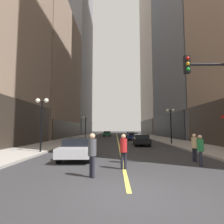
# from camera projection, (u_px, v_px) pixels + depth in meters

# --- Properties ---
(ground_plane) EXTENTS (200.00, 200.00, 0.00)m
(ground_plane) POSITION_uv_depth(u_px,v_px,m) (117.00, 138.00, 40.43)
(ground_plane) COLOR #2D2D30
(sidewalk_left) EXTENTS (4.50, 78.00, 0.15)m
(sidewalk_left) POSITION_uv_depth(u_px,v_px,m) (80.00, 137.00, 40.59)
(sidewalk_left) COLOR #9E9991
(sidewalk_left) RESTS_ON ground
(sidewalk_right) EXTENTS (4.50, 78.00, 0.15)m
(sidewalk_right) POSITION_uv_depth(u_px,v_px,m) (155.00, 137.00, 40.28)
(sidewalk_right) COLOR #9E9991
(sidewalk_right) RESTS_ON ground
(lane_centre_stripe) EXTENTS (0.16, 70.00, 0.01)m
(lane_centre_stripe) POSITION_uv_depth(u_px,v_px,m) (117.00, 138.00, 40.43)
(lane_centre_stripe) COLOR #E5D64C
(lane_centre_stripe) RESTS_ON ground
(building_left_mid) EXTENTS (10.50, 24.00, 29.16)m
(building_left_mid) POSITION_uv_depth(u_px,v_px,m) (48.00, 73.00, 41.54)
(building_left_mid) COLOR gray
(building_left_mid) RESTS_ON ground
(building_left_far) EXTENTS (14.04, 26.00, 72.51)m
(building_left_far) POSITION_uv_depth(u_px,v_px,m) (70.00, 37.00, 68.93)
(building_left_far) COLOR gray
(building_left_far) RESTS_ON ground
(building_right_far) EXTENTS (11.17, 26.00, 78.83)m
(building_right_far) POSITION_uv_depth(u_px,v_px,m) (159.00, 29.00, 68.58)
(building_right_far) COLOR gray
(building_right_far) RESTS_ON ground
(car_silver) EXTENTS (2.09, 4.85, 1.32)m
(car_silver) POSITION_uv_depth(u_px,v_px,m) (79.00, 147.00, 12.24)
(car_silver) COLOR #B7B7BC
(car_silver) RESTS_ON ground
(car_black) EXTENTS (1.88, 4.59, 1.32)m
(car_black) POSITION_uv_depth(u_px,v_px,m) (141.00, 139.00, 21.51)
(car_black) COLOR black
(car_black) RESTS_ON ground
(car_navy) EXTENTS (1.83, 4.05, 1.32)m
(car_navy) POSITION_uv_depth(u_px,v_px,m) (133.00, 136.00, 32.19)
(car_navy) COLOR #141E4C
(car_navy) RESTS_ON ground
(car_grey) EXTENTS (2.02, 4.15, 1.32)m
(car_grey) POSITION_uv_depth(u_px,v_px,m) (130.00, 134.00, 41.37)
(car_grey) COLOR slate
(car_grey) RESTS_ON ground
(car_green) EXTENTS (2.11, 4.60, 1.32)m
(car_green) POSITION_uv_depth(u_px,v_px,m) (107.00, 133.00, 48.46)
(car_green) COLOR #196038
(car_green) RESTS_ON ground
(pedestrian_in_tan_trench) EXTENTS (0.48, 0.48, 1.67)m
(pedestrian_in_tan_trench) POSITION_uv_depth(u_px,v_px,m) (194.00, 145.00, 10.95)
(pedestrian_in_tan_trench) COLOR black
(pedestrian_in_tan_trench) RESTS_ON ground
(pedestrian_in_green_parka) EXTENTS (0.43, 0.43, 1.64)m
(pedestrian_in_green_parka) POSITION_uv_depth(u_px,v_px,m) (200.00, 148.00, 9.64)
(pedestrian_in_green_parka) COLOR black
(pedestrian_in_green_parka) RESTS_ON ground
(pedestrian_in_red_jacket) EXTENTS (0.38, 0.38, 1.70)m
(pedestrian_in_red_jacket) POSITION_uv_depth(u_px,v_px,m) (124.00, 149.00, 9.00)
(pedestrian_in_red_jacket) COLOR black
(pedestrian_in_red_jacket) RESTS_ON ground
(pedestrian_with_orange_bag) EXTENTS (0.48, 0.48, 1.78)m
(pedestrian_with_orange_bag) POSITION_uv_depth(u_px,v_px,m) (92.00, 151.00, 7.50)
(pedestrian_with_orange_bag) COLOR black
(pedestrian_with_orange_bag) RESTS_ON ground
(street_lamp_left_near) EXTENTS (1.06, 0.36, 4.43)m
(street_lamp_left_near) POSITION_uv_depth(u_px,v_px,m) (42.00, 113.00, 14.85)
(street_lamp_left_near) COLOR black
(street_lamp_left_near) RESTS_ON ground
(street_lamp_left_far) EXTENTS (1.06, 0.36, 4.43)m
(street_lamp_left_far) POSITION_uv_depth(u_px,v_px,m) (85.00, 122.00, 36.53)
(street_lamp_left_far) COLOR black
(street_lamp_left_far) RESTS_ON ground
(street_lamp_right_mid) EXTENTS (1.06, 0.36, 4.43)m
(street_lamp_right_mid) POSITION_uv_depth(u_px,v_px,m) (171.00, 118.00, 22.57)
(street_lamp_right_mid) COLOR black
(street_lamp_right_mid) RESTS_ON ground
(fire_hydrant_right) EXTENTS (0.28, 0.28, 0.80)m
(fire_hydrant_right) POSITION_uv_depth(u_px,v_px,m) (198.00, 146.00, 16.32)
(fire_hydrant_right) COLOR red
(fire_hydrant_right) RESTS_ON ground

